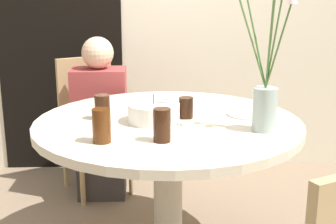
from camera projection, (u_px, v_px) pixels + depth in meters
doorway_panel at (59, 33)px, 3.36m from camera, size 0.90×0.01×2.05m
dining_table at (168, 148)px, 2.26m from camera, size 1.27×1.27×0.74m
chair_near_front at (91, 117)px, 3.15m from camera, size 0.54×0.54×0.89m
birthday_cake at (154, 113)px, 2.18m from camera, size 0.24×0.24×0.13m
flower_vase at (263, 76)px, 2.01m from camera, size 0.27×0.21×0.72m
side_plate at (248, 114)px, 2.31m from camera, size 0.20×0.20×0.01m
drink_glass_0 at (162, 125)px, 1.90m from camera, size 0.07×0.07×0.14m
drink_glass_1 at (102, 126)px, 1.89m from camera, size 0.08×0.08×0.14m
drink_glass_2 at (186, 108)px, 2.25m from camera, size 0.07×0.07×0.10m
drink_glass_3 at (102, 107)px, 2.22m from camera, size 0.07×0.07×0.12m
person_woman at (100, 124)px, 3.02m from camera, size 0.34×0.24×1.05m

